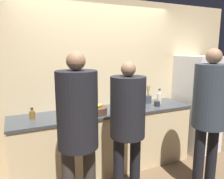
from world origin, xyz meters
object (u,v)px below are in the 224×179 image
(person_right, at_px, (210,107))
(person_left, at_px, (78,123))
(utensil_crock, at_px, (148,99))
(person_center, at_px, (128,117))
(cup_black, at_px, (157,104))
(refrigerator, at_px, (197,103))
(bottle_amber, at_px, (32,114))
(bottle_clear, at_px, (159,98))
(cup_red, at_px, (83,105))
(fruit_bowl, at_px, (97,111))

(person_right, bearing_deg, person_left, 174.68)
(person_left, relative_size, utensil_crock, 6.08)
(person_center, relative_size, cup_black, 18.00)
(person_left, xyz_separation_m, person_right, (1.61, -0.15, 0.02))
(refrigerator, relative_size, person_center, 1.01)
(cup_black, bearing_deg, refrigerator, 5.47)
(bottle_amber, distance_m, bottle_clear, 1.98)
(cup_red, height_order, cup_black, cup_red)
(refrigerator, relative_size, bottle_amber, 11.65)
(fruit_bowl, distance_m, bottle_clear, 1.14)
(person_left, bearing_deg, bottle_amber, 110.60)
(refrigerator, distance_m, cup_black, 0.96)
(bottle_clear, bearing_deg, fruit_bowl, -174.38)
(person_left, distance_m, person_center, 0.66)
(utensil_crock, distance_m, cup_black, 0.24)
(person_center, xyz_separation_m, fruit_bowl, (-0.15, 0.62, -0.06))
(bottle_clear, xyz_separation_m, cup_red, (-1.24, 0.25, -0.05))
(person_right, height_order, fruit_bowl, person_right)
(person_left, xyz_separation_m, utensil_crock, (1.50, 1.01, -0.11))
(bottle_clear, distance_m, cup_black, 0.16)
(utensil_crock, bearing_deg, person_right, -84.69)
(bottle_clear, distance_m, cup_red, 1.26)
(fruit_bowl, relative_size, cup_black, 3.02)
(utensil_crock, bearing_deg, cup_black, -85.72)
(fruit_bowl, xyz_separation_m, cup_red, (-0.10, 0.36, -0.00))
(fruit_bowl, distance_m, utensil_crock, 1.04)
(person_right, xyz_separation_m, utensil_crock, (-0.11, 1.16, -0.13))
(refrigerator, bearing_deg, fruit_bowl, -177.09)
(person_center, height_order, cup_black, person_center)
(fruit_bowl, height_order, cup_black, fruit_bowl)
(cup_red, bearing_deg, utensil_crock, -6.03)
(person_right, distance_m, bottle_amber, 2.24)
(person_center, height_order, cup_red, person_center)
(refrigerator, bearing_deg, person_right, -130.06)
(person_right, bearing_deg, bottle_clear, 88.78)
(bottle_amber, distance_m, cup_black, 1.87)
(refrigerator, xyz_separation_m, utensil_crock, (-0.96, 0.14, 0.15))
(cup_red, relative_size, cup_black, 1.05)
(refrigerator, height_order, cup_black, refrigerator)
(person_right, distance_m, fruit_bowl, 1.45)
(bottle_amber, bearing_deg, utensil_crock, 2.49)
(refrigerator, height_order, bottle_clear, refrigerator)
(person_left, bearing_deg, cup_red, 70.82)
(person_right, xyz_separation_m, cup_red, (-1.22, 1.28, -0.15))
(refrigerator, xyz_separation_m, person_right, (-0.86, -1.02, 0.28))
(bottle_clear, bearing_deg, person_left, -151.64)
(fruit_bowl, bearing_deg, utensil_crock, 13.59)
(person_center, distance_m, utensil_crock, 1.22)
(bottle_clear, xyz_separation_m, cup_black, (-0.11, -0.10, -0.06))
(person_right, bearing_deg, cup_red, 133.56)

